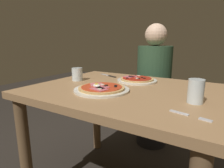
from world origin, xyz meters
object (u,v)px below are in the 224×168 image
object	(u,v)px
dining_table	(123,106)
pizza_across_left	(137,80)
water_glass_near	(196,93)
pizza_foreground	(102,89)
water_glass_far	(77,75)
knife	(109,76)
diner_person	(153,90)
fork	(186,115)

from	to	relation	value
dining_table	pizza_across_left	world-z (taller)	pizza_across_left
pizza_across_left	water_glass_near	xyz separation A→B (m)	(0.42, -0.30, 0.04)
dining_table	pizza_foreground	bearing A→B (deg)	-118.39
water_glass_far	knife	world-z (taller)	water_glass_far
pizza_foreground	water_glass_far	size ratio (longest dim) A/B	3.47
pizza_foreground	diner_person	world-z (taller)	diner_person
knife	diner_person	distance (m)	0.53
water_glass_far	knife	xyz separation A→B (m)	(0.10, 0.27, -0.04)
pizza_across_left	water_glass_near	world-z (taller)	water_glass_near
dining_table	water_glass_far	distance (m)	0.42
dining_table	diner_person	xyz separation A→B (m)	(-0.06, 0.73, -0.07)
fork	knife	xyz separation A→B (m)	(-0.69, 0.55, 0.00)
knife	diner_person	bearing A→B (deg)	63.34
diner_person	pizza_foreground	bearing A→B (deg)	89.05
water_glass_near	water_glass_far	size ratio (longest dim) A/B	1.21
pizza_foreground	fork	world-z (taller)	pizza_foreground
water_glass_near	knife	size ratio (longest dim) A/B	0.58
pizza_foreground	pizza_across_left	world-z (taller)	pizza_foreground
water_glass_near	dining_table	bearing A→B (deg)	167.91
water_glass_far	fork	bearing A→B (deg)	-19.74
dining_table	water_glass_near	xyz separation A→B (m)	(0.41, -0.09, 0.17)
water_glass_far	diner_person	xyz separation A→B (m)	(0.33, 0.71, -0.23)
pizza_foreground	water_glass_near	distance (m)	0.49
knife	diner_person	world-z (taller)	diner_person
water_glass_near	knife	world-z (taller)	water_glass_near
dining_table	water_glass_near	bearing A→B (deg)	-12.09
fork	knife	bearing A→B (deg)	141.39
dining_table	pizza_across_left	distance (m)	0.25
pizza_across_left	diner_person	xyz separation A→B (m)	(-0.05, 0.52, -0.20)
knife	dining_table	bearing A→B (deg)	-45.34
pizza_across_left	fork	bearing A→B (deg)	-49.03
fork	diner_person	distance (m)	1.11
pizza_foreground	fork	distance (m)	0.50
water_glass_near	fork	size ratio (longest dim) A/B	0.70
dining_table	water_glass_near	distance (m)	0.45
dining_table	diner_person	size ratio (longest dim) A/B	0.92
pizza_across_left	diner_person	world-z (taller)	diner_person
dining_table	diner_person	bearing A→B (deg)	94.50
dining_table	pizza_across_left	bearing A→B (deg)	91.83
water_glass_far	pizza_across_left	bearing A→B (deg)	27.16
dining_table	fork	bearing A→B (deg)	-33.09
pizza_across_left	water_glass_far	distance (m)	0.42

